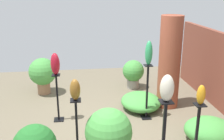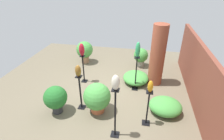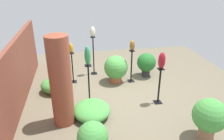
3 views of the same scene
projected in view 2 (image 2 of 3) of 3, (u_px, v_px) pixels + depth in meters
The scene contains 19 objects.
ground_plane at pixel (105, 93), 5.68m from camera, with size 8.00×8.00×0.00m, color #6B604C.
brick_wall_back at pixel (199, 79), 4.82m from camera, with size 5.60×0.12×1.69m, color brown.
brick_pillar at pixel (157, 56), 5.73m from camera, with size 0.49×0.49×2.08m, color brown.
pedestal_jade at pixel (136, 75), 5.61m from camera, with size 0.20×0.20×1.16m.
pedestal_ivory at pixel (115, 116), 3.89m from camera, with size 0.20×0.20×1.31m.
pedestal_bronze at pixel (81, 94), 4.82m from camera, with size 0.20×0.20×1.04m.
pedestal_ruby at pixel (84, 70), 6.07m from camera, with size 0.20×0.20×0.99m.
pedestal_amber at pixel (147, 110), 4.29m from camera, with size 0.20×0.20×0.98m.
art_vase_jade at pixel (138, 50), 5.19m from camera, with size 0.14×0.15×0.49m, color #2D9356.
art_vase_ivory at pixel (116, 82), 3.47m from camera, with size 0.17×0.17×0.34m, color beige.
art_vase_bronze at pixel (78, 71), 4.47m from camera, with size 0.16×0.16×0.33m, color brown.
art_vase_ruby at pixel (82, 50), 5.71m from camera, with size 0.20×0.18×0.44m, color maroon.
art_vase_amber at pixel (150, 86), 3.96m from camera, with size 0.12×0.13×0.31m, color orange.
potted_plant_walkway_edge at pixel (56, 98), 4.66m from camera, with size 0.63×0.63×0.81m.
potted_plant_near_pillar at pixel (85, 50), 7.41m from camera, with size 0.69×0.69×0.94m.
potted_plant_mid_left at pixel (97, 97), 4.69m from camera, with size 0.74×0.74×0.87m.
potted_plant_front_left at pixel (141, 56), 7.14m from camera, with size 0.58×0.58×0.77m.
foliage_bed_east at pixel (136, 78), 6.17m from camera, with size 0.97×0.89×0.34m, color #479942.
foliage_bed_west at pixel (165, 106), 4.77m from camera, with size 0.78×0.89×0.42m, color #479942.
Camera 2 is at (4.50, 1.11, 3.36)m, focal length 28.00 mm.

